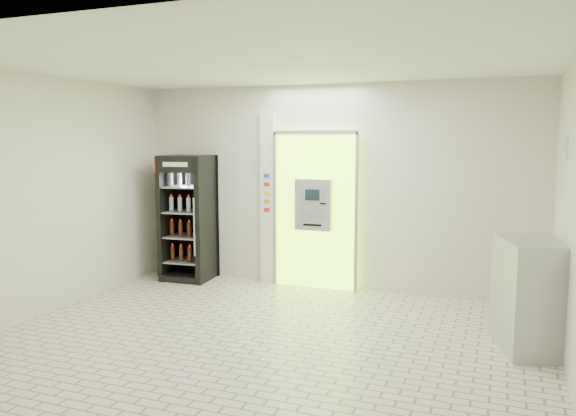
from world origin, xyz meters
The scene contains 7 objects.
ground centered at (0.00, 0.00, 0.00)m, with size 6.00×6.00×0.00m, color beige.
room_shell centered at (0.00, 0.00, 1.84)m, with size 6.00×6.00×6.00m.
atm_assembly centered at (-0.20, 2.41, 1.17)m, with size 1.30×0.24×2.33m.
pillar centered at (-0.98, 2.45, 1.30)m, with size 0.22×0.11×2.60m.
beverage_cooler centered at (-2.22, 2.17, 0.94)m, with size 0.79×0.73×1.95m.
steel_cabinet centered at (2.70, 0.82, 0.59)m, with size 0.82×1.01×1.17m.
exit_sign centered at (2.99, 1.40, 2.12)m, with size 0.02×0.22×0.26m.
Camera 1 is at (2.38, -5.40, 2.21)m, focal length 35.00 mm.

